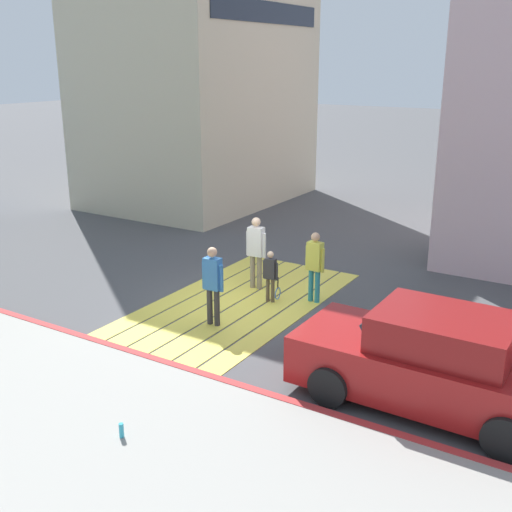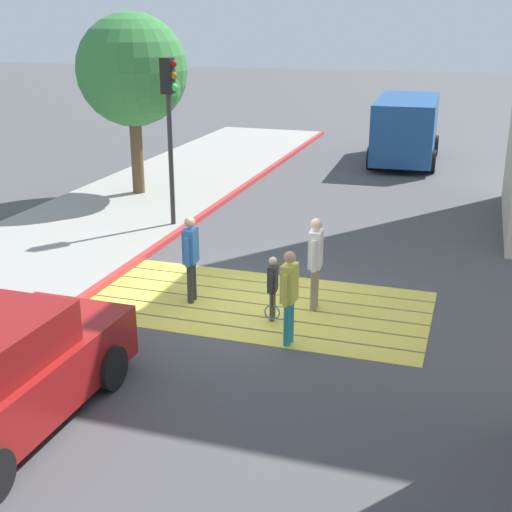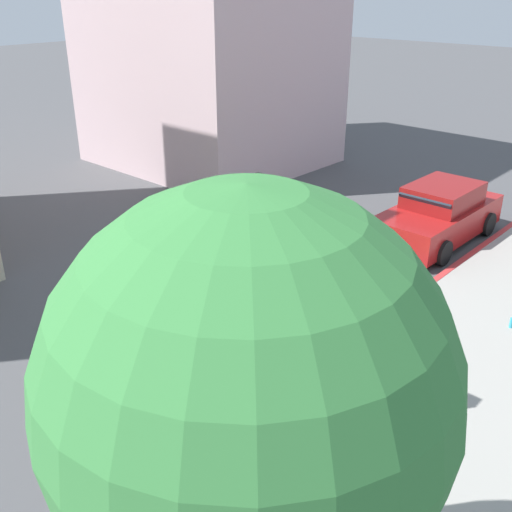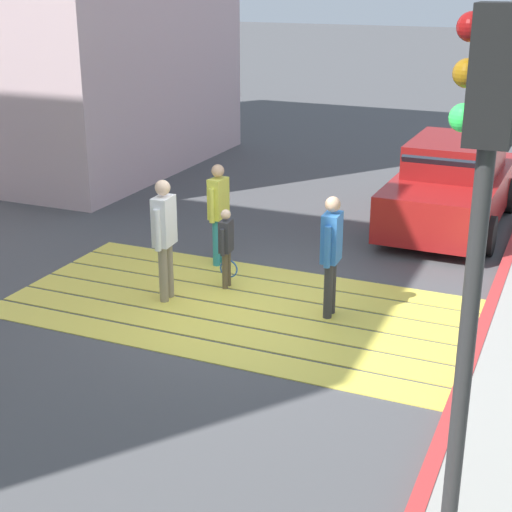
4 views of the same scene
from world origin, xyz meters
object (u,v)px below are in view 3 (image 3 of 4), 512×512
(street_tree, at_px, (243,385))
(pedestrian_adult_lead, at_px, (270,216))
(traffic_light_corner, at_px, (258,261))
(water_bottle, at_px, (511,323))
(pedestrian_adult_side, at_px, (311,252))
(car_parked_near_curb, at_px, (438,215))
(pedestrian_child_with_racket, at_px, (264,240))
(pedestrian_adult_trailing, at_px, (226,229))

(street_tree, height_order, pedestrian_adult_lead, street_tree)
(traffic_light_corner, bearing_deg, water_bottle, -107.64)
(street_tree, relative_size, water_bottle, 24.18)
(water_bottle, xyz_separation_m, pedestrian_adult_side, (4.14, 1.32, 0.75))
(car_parked_near_curb, relative_size, traffic_light_corner, 1.02)
(traffic_light_corner, distance_m, pedestrian_child_with_racket, 6.66)
(traffic_light_corner, height_order, pedestrian_child_with_racket, traffic_light_corner)
(water_bottle, xyz_separation_m, pedestrian_child_with_racket, (5.85, 0.95, 0.44))
(street_tree, xyz_separation_m, pedestrian_adult_lead, (6.87, -8.27, -2.68))
(traffic_light_corner, bearing_deg, pedestrian_adult_lead, -50.54)
(traffic_light_corner, xyz_separation_m, water_bottle, (-1.81, -5.68, -2.81))
(traffic_light_corner, distance_m, pedestrian_adult_lead, 7.49)
(pedestrian_adult_lead, height_order, pedestrian_adult_side, pedestrian_adult_side)
(pedestrian_adult_trailing, xyz_separation_m, pedestrian_adult_side, (-2.30, -0.38, -0.04))
(traffic_light_corner, height_order, water_bottle, traffic_light_corner)
(street_tree, relative_size, pedestrian_adult_side, 3.16)
(street_tree, height_order, pedestrian_child_with_racket, street_tree)
(car_parked_near_curb, height_order, street_tree, street_tree)
(pedestrian_child_with_racket, bearing_deg, street_tree, 130.45)
(car_parked_near_curb, xyz_separation_m, pedestrian_adult_trailing, (3.06, 5.13, 0.29))
(street_tree, xyz_separation_m, water_bottle, (0.49, -8.39, -3.40))
(car_parked_near_curb, relative_size, street_tree, 0.81)
(car_parked_near_curb, bearing_deg, traffic_light_corner, 99.84)
(street_tree, distance_m, pedestrian_adult_trailing, 9.98)
(car_parked_near_curb, height_order, pedestrian_adult_lead, pedestrian_adult_lead)
(car_parked_near_curb, relative_size, pedestrian_child_with_racket, 3.58)
(water_bottle, xyz_separation_m, pedestrian_adult_lead, (6.38, 0.13, 0.72))
(pedestrian_adult_lead, bearing_deg, pedestrian_child_with_racket, 122.43)
(pedestrian_adult_lead, distance_m, pedestrian_adult_trailing, 1.58)
(water_bottle, bearing_deg, pedestrian_adult_lead, 1.14)
(car_parked_near_curb, bearing_deg, pedestrian_adult_trailing, 59.20)
(pedestrian_adult_trailing, bearing_deg, pedestrian_adult_lead, -92.31)
(traffic_light_corner, bearing_deg, pedestrian_adult_side, -61.85)
(pedestrian_adult_lead, relative_size, pedestrian_child_with_racket, 1.35)
(pedestrian_adult_lead, bearing_deg, car_parked_near_curb, -130.12)
(street_tree, relative_size, pedestrian_adult_lead, 3.26)
(pedestrian_adult_lead, bearing_deg, pedestrian_adult_side, 151.90)
(pedestrian_adult_lead, relative_size, pedestrian_adult_side, 0.97)
(pedestrian_adult_side, bearing_deg, pedestrian_child_with_racket, -12.15)
(pedestrian_adult_lead, bearing_deg, pedestrian_adult_trailing, 87.69)
(car_parked_near_curb, bearing_deg, water_bottle, 134.67)
(pedestrian_adult_trailing, bearing_deg, street_tree, 136.01)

